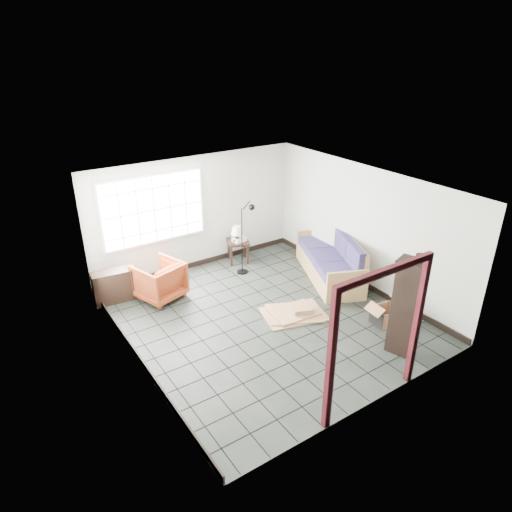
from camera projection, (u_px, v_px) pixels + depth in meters
ground at (265, 317)px, 8.77m from camera, size 5.50×5.50×0.00m
room_shell at (265, 237)px, 8.07m from camera, size 5.02×5.52×2.61m
window_panel at (154, 209)px, 9.62m from camera, size 2.32×0.08×1.52m
doorway_trim at (379, 322)px, 6.15m from camera, size 1.80×0.08×2.20m
futon_sofa at (332, 262)px, 10.15m from camera, size 1.72×2.47×1.03m
armchair at (159, 279)px, 9.28m from camera, size 1.05×1.01×0.87m
side_table at (238, 244)px, 10.83m from camera, size 0.64×0.64×0.54m
table_lamp at (237, 231)px, 10.59m from camera, size 0.27×0.27×0.40m
projector at (239, 239)px, 10.74m from camera, size 0.32×0.26×0.10m
floor_lamp at (247, 235)px, 10.17m from camera, size 0.51×0.33×1.67m
console_shelf at (115, 286)px, 9.22m from camera, size 0.89×0.42×0.67m
tall_shelf at (406, 307)px, 7.46m from camera, size 0.48×0.55×1.71m
pot at (420, 258)px, 7.09m from camera, size 0.19×0.19×0.11m
open_box at (386, 315)px, 8.55m from camera, size 0.81×0.45×0.44m
cardboard_pile at (295, 313)px, 8.84m from camera, size 1.36×1.14×0.17m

